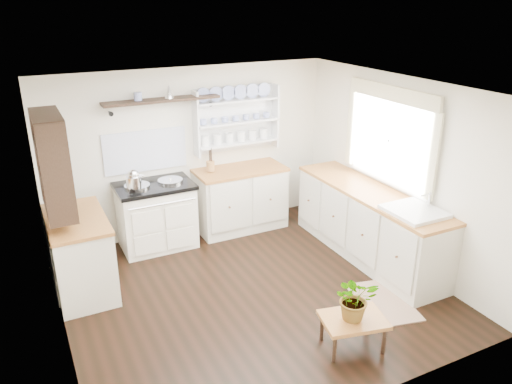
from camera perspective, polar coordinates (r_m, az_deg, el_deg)
floor at (r=5.83m, az=-0.47°, el=-11.23°), size 4.00×3.80×0.01m
wall_back at (r=6.95m, az=-7.42°, el=4.61°), size 4.00×0.02×2.30m
wall_right at (r=6.37m, az=15.89°, el=2.36°), size 0.02×3.80×2.30m
wall_left at (r=4.84m, az=-22.38°, el=-4.64°), size 0.02×3.80×2.30m
ceiling at (r=4.97m, az=-0.55°, el=11.66°), size 4.00×3.80×0.01m
window at (r=6.33m, az=15.02°, el=6.26°), size 0.08×1.55×1.22m
aga_cooker at (r=6.73m, az=-11.30°, el=-2.59°), size 0.99×0.69×0.92m
back_cabinets at (r=7.13m, az=-1.80°, el=-0.66°), size 1.27×0.63×0.90m
right_cabinets at (r=6.51m, az=12.72°, el=-3.48°), size 0.62×2.43×0.90m
belfast_sink at (r=5.87m, az=17.53°, el=-3.18°), size 0.55×0.60×0.45m
left_cabinets at (r=5.97m, az=-19.42°, el=-6.63°), size 0.62×1.13×0.90m
plate_rack at (r=7.05m, az=-2.44°, el=8.41°), size 1.20×0.22×0.90m
high_shelf at (r=6.54m, az=-10.72°, el=10.21°), size 1.50×0.29×0.16m
left_shelving at (r=5.55m, az=-22.22°, el=3.12°), size 0.28×0.80×1.05m
kettle at (r=6.34m, az=-13.82°, el=1.48°), size 0.19×0.19×0.23m
utensil_crock at (r=6.87m, az=-5.23°, el=2.97°), size 0.11×0.11×0.13m
center_table at (r=4.96m, az=11.06°, el=-14.37°), size 0.67×0.55×0.32m
potted_plant at (r=4.81m, az=11.29°, el=-11.82°), size 0.49×0.46×0.44m
floor_rug at (r=5.80m, az=14.29°, el=-12.07°), size 0.72×0.95×0.02m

